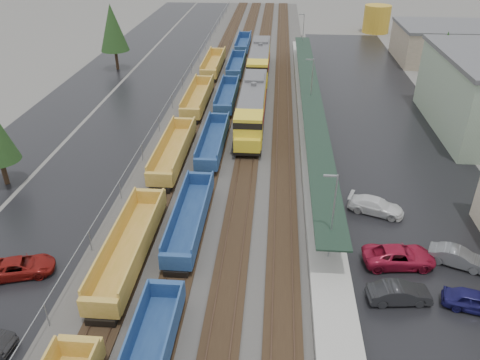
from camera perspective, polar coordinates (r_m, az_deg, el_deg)
The scene contains 20 objects.
ballast_strip at distance 73.30m, azimuth 0.49°, elevation 10.76°, with size 20.00×160.00×0.08m, color #302D2B.
trackbed at distance 73.26m, azimuth 0.49°, elevation 10.85°, with size 14.60×160.00×0.22m.
west_parking_lot at distance 75.81m, azimuth -11.10°, elevation 10.84°, with size 10.00×160.00×0.02m, color black.
west_road at distance 79.03m, azimuth -18.24°, elevation 10.69°, with size 9.00×160.00×0.02m, color black.
east_commuter_lot at distance 65.31m, azimuth 16.82°, elevation 6.98°, with size 16.00×100.00×0.02m, color black.
station_platform at distance 63.68m, azimuth 8.47°, elevation 8.08°, with size 3.00×80.00×8.00m.
chainlink_fence at distance 72.60m, azimuth -7.25°, elevation 11.64°, with size 0.08×160.04×2.02m.
tree_west_far at distance 85.56m, azimuth -15.28°, elevation 17.49°, with size 4.84×4.84×11.00m.
tree_east at distance 73.08m, azimuth 23.54°, elevation 13.58°, with size 4.40×4.40×10.00m.
locomotive_lead at distance 59.74m, azimuth 1.49°, elevation 8.76°, with size 3.20×21.08×4.77m.
locomotive_trail at distance 79.67m, azimuth 2.39°, elevation 14.18°, with size 3.20×21.08×4.77m.
well_string_yellow at distance 44.68m, azimuth -10.25°, elevation -1.39°, with size 2.73×99.22×2.42m.
well_string_blue at distance 53.83m, azimuth -3.26°, elevation 4.64°, with size 2.51×105.68×2.22m.
storage_tank at distance 116.41m, azimuth 16.32°, elevation 18.33°, with size 5.94×5.94×5.94m, color gold.
parked_car_west_c at distance 39.64m, azimuth -25.20°, elevation -9.57°, with size 5.00×2.31×1.39m, color maroon.
parked_car_east_a at distance 35.63m, azimuth 18.85°, elevation -12.94°, with size 4.46×1.56×1.47m, color black.
parked_car_east_b at distance 38.84m, azimuth 18.83°, elevation -8.81°, with size 5.57×2.57×1.55m, color maroon.
parked_car_east_c at distance 44.48m, azimuth 16.24°, elevation -3.06°, with size 5.01×2.04×1.45m, color silver.
parked_car_east_d at distance 37.03m, azimuth 26.73°, elevation -13.05°, with size 4.26×1.72×1.45m, color #171552.
parked_car_east_e at distance 40.52m, azimuth 25.02°, elevation -8.55°, with size 4.35×1.52×1.43m, color #5B5D60.
Camera 1 is at (4.94, -9.09, 24.02)m, focal length 35.00 mm.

